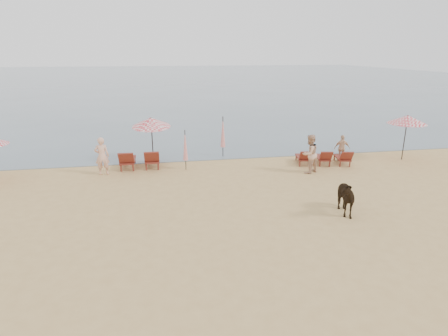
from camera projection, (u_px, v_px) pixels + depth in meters
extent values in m
plane|color=tan|center=(253.00, 249.00, 11.64)|extent=(120.00, 120.00, 0.00)
cube|color=#51606B|center=(166.00, 77.00, 86.75)|extent=(160.00, 140.00, 0.06)
cube|color=maroon|center=(128.00, 160.00, 19.67)|extent=(0.76, 1.62, 0.09)
cube|color=maroon|center=(126.00, 159.00, 18.76)|extent=(0.75, 0.54, 0.71)
cube|color=maroon|center=(152.00, 159.00, 19.87)|extent=(0.76, 1.62, 0.09)
cube|color=maroon|center=(152.00, 157.00, 18.96)|extent=(0.75, 0.54, 0.71)
cube|color=maroon|center=(303.00, 157.00, 20.40)|extent=(0.89, 1.46, 0.08)
cube|color=maroon|center=(306.00, 156.00, 19.63)|extent=(0.71, 0.56, 0.60)
cube|color=maroon|center=(322.00, 157.00, 20.38)|extent=(0.89, 1.46, 0.08)
cube|color=maroon|center=(326.00, 156.00, 19.60)|extent=(0.71, 0.56, 0.60)
cube|color=maroon|center=(342.00, 158.00, 20.35)|extent=(0.89, 1.46, 0.08)
cube|color=maroon|center=(346.00, 156.00, 19.58)|extent=(0.71, 0.56, 0.60)
cylinder|color=black|center=(152.00, 142.00, 20.29)|extent=(0.05, 0.05, 2.31)
cone|color=red|center=(151.00, 122.00, 19.96)|extent=(2.04, 2.08, 0.70)
sphere|color=black|center=(151.00, 118.00, 19.89)|extent=(0.09, 0.09, 0.09)
cylinder|color=black|center=(404.00, 139.00, 20.89)|extent=(0.05, 0.05, 2.34)
cone|color=red|center=(407.00, 120.00, 20.55)|extent=(2.08, 2.08, 0.47)
sphere|color=black|center=(408.00, 116.00, 20.49)|extent=(0.08, 0.08, 0.08)
cylinder|color=black|center=(223.00, 137.00, 21.50)|extent=(0.05, 0.05, 2.35)
cone|color=red|center=(223.00, 132.00, 21.42)|extent=(0.29, 0.29, 1.76)
cylinder|color=black|center=(185.00, 150.00, 19.13)|extent=(0.05, 0.05, 2.09)
cone|color=red|center=(185.00, 145.00, 19.05)|extent=(0.25, 0.25, 1.57)
imported|color=black|center=(342.00, 196.00, 14.01)|extent=(0.97, 1.73, 1.39)
imported|color=#E3A78E|center=(102.00, 156.00, 18.39)|extent=(0.72, 0.49, 1.90)
imported|color=tan|center=(310.00, 154.00, 18.66)|extent=(1.19, 1.10, 1.96)
imported|color=#D9AE87|center=(342.00, 148.00, 20.74)|extent=(0.91, 0.49, 1.47)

